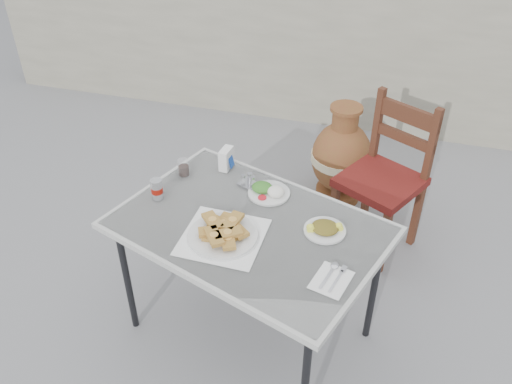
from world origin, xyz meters
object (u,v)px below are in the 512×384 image
(salad_rice_plate, at_px, (269,191))
(napkin_holder, at_px, (226,159))
(cafe_table, at_px, (249,233))
(chair, at_px, (385,177))
(pide_plate, at_px, (223,232))
(terracotta_urn, at_px, (341,158))
(soda_can, at_px, (157,189))
(cola_glass, at_px, (184,168))
(salad_chopped_plate, at_px, (325,229))
(condiment_caddy, at_px, (249,182))

(salad_rice_plate, xyz_separation_m, napkin_holder, (-0.26, 0.16, 0.04))
(cafe_table, xyz_separation_m, chair, (0.55, 0.89, -0.18))
(pide_plate, bearing_deg, napkin_holder, 106.95)
(napkin_holder, bearing_deg, chair, 37.52)
(napkin_holder, bearing_deg, terracotta_urn, 66.29)
(soda_can, distance_m, napkin_holder, 0.40)
(terracotta_urn, bearing_deg, cafe_table, -101.15)
(salad_rice_plate, height_order, cola_glass, cola_glass)
(salad_chopped_plate, distance_m, cola_glass, 0.80)
(cola_glass, bearing_deg, salad_chopped_plate, -17.41)
(soda_can, bearing_deg, salad_rice_plate, 19.35)
(napkin_holder, bearing_deg, salad_chopped_plate, -26.09)
(salad_chopped_plate, xyz_separation_m, terracotta_urn, (-0.08, 1.23, -0.40))
(condiment_caddy, distance_m, chair, 0.91)
(salad_rice_plate, bearing_deg, cola_glass, 174.82)
(chair, xyz_separation_m, terracotta_urn, (-0.30, 0.38, -0.16))
(pide_plate, distance_m, soda_can, 0.43)
(soda_can, distance_m, cola_glass, 0.22)
(pide_plate, bearing_deg, cola_glass, 130.72)
(condiment_caddy, bearing_deg, cola_glass, 179.92)
(salad_chopped_plate, xyz_separation_m, napkin_holder, (-0.57, 0.35, 0.04))
(salad_rice_plate, bearing_deg, pide_plate, -106.75)
(pide_plate, distance_m, cola_glass, 0.53)
(salad_rice_plate, bearing_deg, condiment_caddy, 160.06)
(chair, height_order, terracotta_urn, chair)
(cafe_table, xyz_separation_m, cola_glass, (-0.43, 0.29, 0.09))
(chair, bearing_deg, soda_can, -113.05)
(cafe_table, height_order, salad_chopped_plate, salad_chopped_plate)
(pide_plate, distance_m, napkin_holder, 0.54)
(pide_plate, bearing_deg, salad_chopped_plate, 21.16)
(salad_chopped_plate, height_order, cola_glass, cola_glass)
(cafe_table, xyz_separation_m, salad_chopped_plate, (0.33, 0.05, 0.07))
(soda_can, height_order, napkin_holder, napkin_holder)
(cafe_table, bearing_deg, chair, 58.45)
(soda_can, bearing_deg, pide_plate, -25.27)
(cafe_table, xyz_separation_m, soda_can, (-0.47, 0.07, 0.10))
(chair, distance_m, terracotta_urn, 0.51)
(soda_can, xyz_separation_m, chair, (1.02, 0.82, -0.28))
(terracotta_urn, bearing_deg, salad_chopped_plate, -86.17)
(soda_can, distance_m, condiment_caddy, 0.44)
(salad_rice_plate, distance_m, salad_chopped_plate, 0.37)
(cafe_table, bearing_deg, pide_plate, -126.25)
(soda_can, height_order, condiment_caddy, soda_can)
(pide_plate, relative_size, napkin_holder, 3.13)
(terracotta_urn, bearing_deg, salad_rice_plate, -102.38)
(cafe_table, relative_size, salad_chopped_plate, 7.32)
(pide_plate, relative_size, salad_chopped_plate, 1.87)
(salad_rice_plate, distance_m, cola_glass, 0.45)
(pide_plate, height_order, condiment_caddy, pide_plate)
(cafe_table, distance_m, chair, 1.06)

